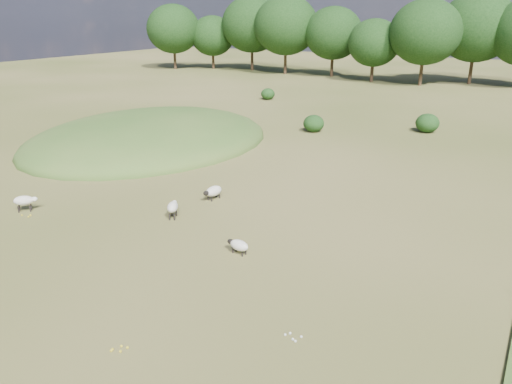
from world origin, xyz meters
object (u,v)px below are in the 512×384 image
sheep_0 (24,201)px  sheep_2 (239,245)px  sheep_1 (213,191)px  sheep_3 (173,207)px

sheep_0 → sheep_2: (11.27, 1.49, -0.18)m
sheep_0 → sheep_1: sheep_0 is taller
sheep_0 → sheep_1: (6.84, 5.98, -0.11)m
sheep_2 → sheep_3: size_ratio=0.94×
sheep_2 → sheep_1: bearing=-38.1°
sheep_3 → sheep_0: bearing=85.4°
sheep_0 → sheep_1: bearing=-1.5°
sheep_0 → sheep_2: size_ratio=1.00×
sheep_0 → sheep_3: sheep_0 is taller
sheep_3 → sheep_2: bearing=-137.5°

